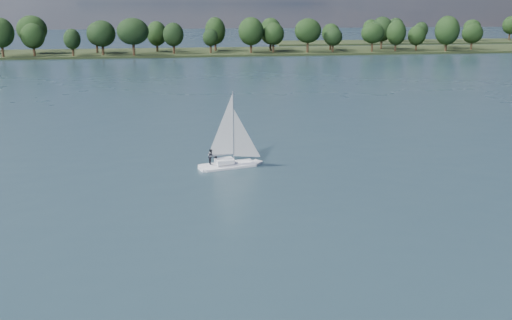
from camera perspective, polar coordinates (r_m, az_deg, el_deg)
The scene contains 5 objects.
ground at distance 125.80m, azimuth -7.32°, elevation 6.40°, with size 700.00×700.00×0.00m, color #233342.
far_shore at distance 237.08m, azimuth -8.22°, elevation 10.52°, with size 660.00×40.00×1.50m, color black.
far_shore_back at distance 328.46m, azimuth 21.33°, elevation 10.95°, with size 220.00×30.00×1.40m, color black.
sailboat at distance 68.97m, azimuth -2.85°, elevation 1.43°, with size 7.69×3.89×9.75m.
treeline at distance 232.97m, azimuth -10.56°, elevation 12.30°, with size 561.93×74.33×16.92m.
Camera 1 is at (-3.42, -24.27, 19.28)m, focal length 40.00 mm.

